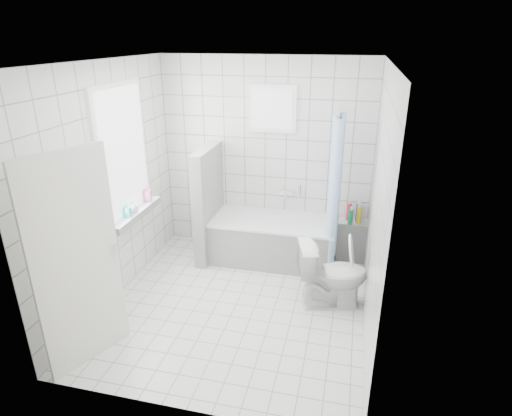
# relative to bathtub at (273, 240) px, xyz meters

# --- Properties ---
(ground) EXTENTS (3.00, 3.00, 0.00)m
(ground) POSITION_rel_bathtub_xyz_m (-0.20, -1.12, -0.29)
(ground) COLOR white
(ground) RESTS_ON ground
(ceiling) EXTENTS (3.00, 3.00, 0.00)m
(ceiling) POSITION_rel_bathtub_xyz_m (-0.20, -1.12, 2.31)
(ceiling) COLOR white
(ceiling) RESTS_ON ground
(wall_back) EXTENTS (2.80, 0.02, 2.60)m
(wall_back) POSITION_rel_bathtub_xyz_m (-0.20, 0.38, 1.01)
(wall_back) COLOR white
(wall_back) RESTS_ON ground
(wall_front) EXTENTS (2.80, 0.02, 2.60)m
(wall_front) POSITION_rel_bathtub_xyz_m (-0.20, -2.62, 1.01)
(wall_front) COLOR white
(wall_front) RESTS_ON ground
(wall_left) EXTENTS (0.02, 3.00, 2.60)m
(wall_left) POSITION_rel_bathtub_xyz_m (-1.60, -1.12, 1.01)
(wall_left) COLOR white
(wall_left) RESTS_ON ground
(wall_right) EXTENTS (0.02, 3.00, 2.60)m
(wall_right) POSITION_rel_bathtub_xyz_m (1.20, -1.12, 1.01)
(wall_right) COLOR white
(wall_right) RESTS_ON ground
(window_left) EXTENTS (0.01, 0.90, 1.40)m
(window_left) POSITION_rel_bathtub_xyz_m (-1.56, -0.82, 1.31)
(window_left) COLOR white
(window_left) RESTS_ON wall_left
(window_back) EXTENTS (0.50, 0.01, 0.50)m
(window_back) POSITION_rel_bathtub_xyz_m (-0.10, 0.33, 1.66)
(window_back) COLOR white
(window_back) RESTS_ON wall_back
(window_sill) EXTENTS (0.18, 1.02, 0.08)m
(window_sill) POSITION_rel_bathtub_xyz_m (-1.51, -0.82, 0.57)
(window_sill) COLOR white
(window_sill) RESTS_ON wall_left
(door) EXTENTS (0.36, 0.75, 2.00)m
(door) POSITION_rel_bathtub_xyz_m (-1.29, -2.24, 0.71)
(door) COLOR silver
(door) RESTS_ON ground
(bathtub) EXTENTS (1.61, 0.77, 0.58)m
(bathtub) POSITION_rel_bathtub_xyz_m (0.00, 0.00, 0.00)
(bathtub) COLOR white
(bathtub) RESTS_ON ground
(partition_wall) EXTENTS (0.15, 0.85, 1.50)m
(partition_wall) POSITION_rel_bathtub_xyz_m (-0.87, -0.05, 0.46)
(partition_wall) COLOR white
(partition_wall) RESTS_ON ground
(tiled_ledge) EXTENTS (0.40, 0.24, 0.55)m
(tiled_ledge) POSITION_rel_bathtub_xyz_m (1.02, 0.25, -0.02)
(tiled_ledge) COLOR white
(tiled_ledge) RESTS_ON ground
(toilet) EXTENTS (0.84, 0.62, 0.76)m
(toilet) POSITION_rel_bathtub_xyz_m (0.83, -0.87, 0.09)
(toilet) COLOR white
(toilet) RESTS_ON ground
(curtain_rod) EXTENTS (0.02, 0.80, 0.02)m
(curtain_rod) POSITION_rel_bathtub_xyz_m (0.75, -0.02, 1.71)
(curtain_rod) COLOR silver
(curtain_rod) RESTS_ON wall_back
(shower_curtain) EXTENTS (0.14, 0.48, 1.78)m
(shower_curtain) POSITION_rel_bathtub_xyz_m (0.75, -0.16, 0.81)
(shower_curtain) COLOR #549CF6
(shower_curtain) RESTS_ON curtain_rod
(tub_faucet) EXTENTS (0.18, 0.06, 0.06)m
(tub_faucet) POSITION_rel_bathtub_xyz_m (0.10, 0.33, 0.56)
(tub_faucet) COLOR silver
(tub_faucet) RESTS_ON wall_back
(sill_bottles) EXTENTS (0.12, 0.61, 0.21)m
(sill_bottles) POSITION_rel_bathtub_xyz_m (-1.50, -0.76, 0.70)
(sill_bottles) COLOR silver
(sill_bottles) RESTS_ON window_sill
(ledge_bottles) EXTENTS (0.20, 0.19, 0.24)m
(ledge_bottles) POSITION_rel_bathtub_xyz_m (1.02, 0.23, 0.37)
(ledge_bottles) COLOR yellow
(ledge_bottles) RESTS_ON tiled_ledge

